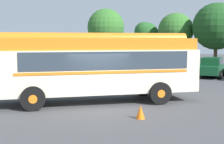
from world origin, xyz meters
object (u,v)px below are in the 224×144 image
Objects in this scene: vintage_bus at (96,65)px; traffic_cone at (140,112)px; car_near_left at (151,65)px; car_mid_left at (182,66)px; car_mid_right at (211,67)px.

vintage_bus reaches higher than traffic_cone.
car_near_left is 3.03m from car_mid_left.
traffic_cone is at bearing -85.85° from car_mid_right.
car_near_left and car_mid_right have the same top height.
vintage_bus reaches higher than car_mid_right.
car_mid_left is (-0.13, 13.49, -1.05)m from vintage_bus.
traffic_cone is at bearing -66.98° from car_near_left.
traffic_cone is (3.53, -15.36, -0.57)m from car_mid_left.
vintage_bus is 2.07× the size of car_mid_left.
vintage_bus reaches higher than car_near_left.
car_mid_right is 7.87× the size of traffic_cone.
car_near_left is at bearing -174.06° from car_mid_right.
car_near_left is at bearing 113.02° from traffic_cone.
traffic_cone is (1.16, -16.00, -0.57)m from car_mid_right.
car_mid_right reaches higher than traffic_cone.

